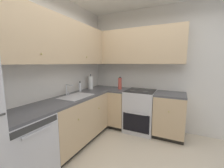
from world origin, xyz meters
TOP-DOWN VIEW (x-y plane):
  - wall_back at (0.00, 1.48)m, footprint 3.51×0.05m
  - wall_right at (1.73, 0.00)m, footprint 0.05×3.02m
  - dishwasher at (-0.59, 1.16)m, footprint 0.60×0.63m
  - lower_cabinets_back at (0.41, 1.16)m, footprint 1.40×0.62m
  - countertop_back at (0.41, 1.16)m, footprint 2.60×0.60m
  - lower_cabinets_right at (1.41, 0.00)m, footprint 0.62×1.54m
  - countertop_right at (1.41, 0.00)m, footprint 0.60×1.54m
  - oven_range at (1.43, 0.21)m, footprint 0.68×0.62m
  - upper_cabinets_back at (0.25, 1.30)m, footprint 2.28×0.34m
  - upper_cabinets_right at (1.55, 0.41)m, footprint 0.32×2.09m
  - sink at (0.40, 1.13)m, footprint 0.59×0.40m
  - faucet at (0.41, 1.34)m, footprint 0.07×0.16m
  - soap_bottle at (0.78, 1.34)m, footprint 0.05×0.05m
  - paper_towel_roll at (1.14, 1.32)m, footprint 0.11×0.11m
  - oil_bottle at (1.41, 0.70)m, footprint 0.08×0.08m

SIDE VIEW (x-z plane):
  - dishwasher at x=-0.59m, z-range 0.00..0.86m
  - lower_cabinets_right at x=1.41m, z-range 0.00..0.87m
  - lower_cabinets_back at x=0.41m, z-range 0.00..0.87m
  - oven_range at x=1.43m, z-range -0.07..0.98m
  - sink at x=0.40m, z-range 0.81..0.91m
  - countertop_back at x=0.41m, z-range 0.86..0.90m
  - countertop_right at x=1.41m, z-range 0.86..0.90m
  - soap_bottle at x=0.78m, z-range 0.88..1.10m
  - faucet at x=0.41m, z-range 0.92..1.13m
  - oil_bottle at x=1.41m, z-range 0.89..1.18m
  - paper_towel_roll at x=1.14m, z-range 0.87..1.22m
  - wall_back at x=0.00m, z-range 0.00..2.69m
  - wall_right at x=1.73m, z-range 0.00..2.69m
  - upper_cabinets_back at x=0.25m, z-range 1.48..2.23m
  - upper_cabinets_right at x=1.55m, z-range 1.48..2.23m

